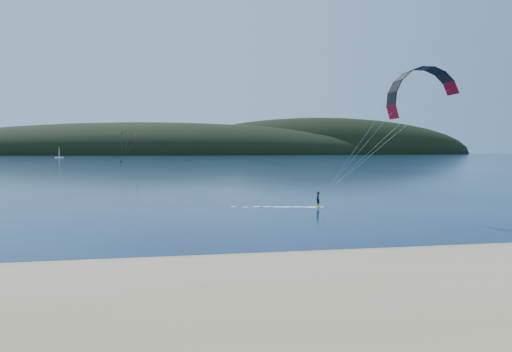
{
  "coord_description": "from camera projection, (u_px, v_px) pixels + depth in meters",
  "views": [
    {
      "loc": [
        -3.02,
        -21.46,
        6.94
      ],
      "look_at": [
        2.13,
        10.0,
        5.0
      ],
      "focal_mm": 29.31,
      "sensor_mm": 36.0,
      "label": 1
    }
  ],
  "objects": [
    {
      "name": "kitesurfer_far",
      "position": [
        128.0,
        139.0,
        212.26
      ],
      "size": [
        9.84,
        6.79,
        16.26
      ],
      "color": "gold",
      "rests_on": "ground"
    },
    {
      "name": "kitesurfer_near",
      "position": [
        418.0,
        106.0,
        47.33
      ],
      "size": [
        25.69,
        8.15,
        16.87
      ],
      "color": "gold",
      "rests_on": "ground"
    },
    {
      "name": "ground",
      "position": [
        247.0,
        282.0,
        22.05
      ],
      "size": [
        1800.0,
        1800.0,
        0.0
      ],
      "primitive_type": "plane",
      "color": "#071538",
      "rests_on": "ground"
    },
    {
      "name": "headland",
      "position": [
        190.0,
        154.0,
        756.27
      ],
      "size": [
        1200.0,
        310.0,
        140.0
      ],
      "color": "black",
      "rests_on": "ground"
    },
    {
      "name": "sailboat",
      "position": [
        59.0,
        157.0,
        393.15
      ],
      "size": [
        7.91,
        4.99,
        11.08
      ],
      "color": "white",
      "rests_on": "ground"
    },
    {
      "name": "wet_sand",
      "position": [
        237.0,
        259.0,
        26.48
      ],
      "size": [
        220.0,
        2.5,
        0.1
      ],
      "color": "#988158",
      "rests_on": "ground"
    }
  ]
}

